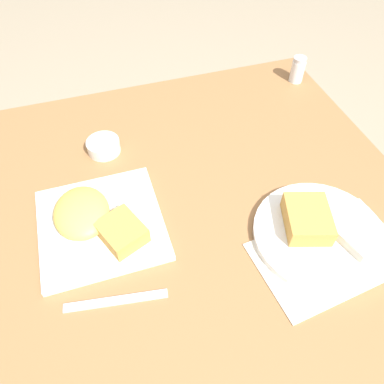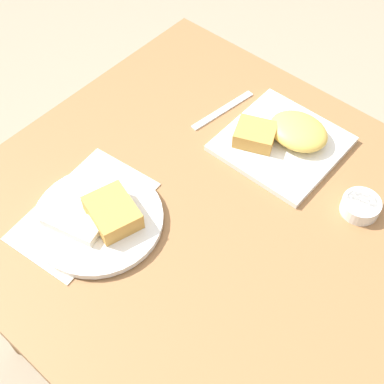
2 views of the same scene
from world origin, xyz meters
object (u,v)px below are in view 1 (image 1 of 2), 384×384
(plate_oval_far, at_px, (319,230))
(butter_knife, at_px, (116,301))
(salt_shaker, at_px, (297,71))
(sauce_ramekin, at_px, (104,146))
(plate_square_near, at_px, (96,221))

(plate_oval_far, distance_m, butter_knife, 0.40)
(salt_shaker, bearing_deg, sauce_ramekin, -77.60)
(salt_shaker, height_order, butter_knife, salt_shaker)
(plate_square_near, xyz_separation_m, salt_shaker, (-0.35, 0.63, 0.01))
(salt_shaker, xyz_separation_m, butter_knife, (0.51, -0.62, -0.03))
(plate_square_near, relative_size, plate_oval_far, 0.94)
(plate_square_near, relative_size, sauce_ramekin, 3.13)
(plate_oval_far, height_order, salt_shaker, salt_shaker)
(plate_oval_far, height_order, sauce_ramekin, plate_oval_far)
(plate_oval_far, xyz_separation_m, salt_shaker, (-0.50, 0.22, 0.01))
(sauce_ramekin, bearing_deg, plate_square_near, -12.31)
(plate_oval_far, bearing_deg, sauce_ramekin, -135.69)
(plate_square_near, xyz_separation_m, sauce_ramekin, (-0.22, 0.05, -0.01))
(plate_oval_far, xyz_separation_m, sauce_ramekin, (-0.37, -0.36, -0.00))
(sauce_ramekin, relative_size, salt_shaker, 1.06)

